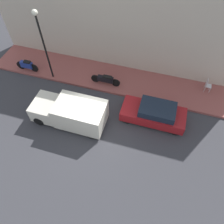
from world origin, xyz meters
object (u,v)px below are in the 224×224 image
motorcycle_blue (27,65)px  streetlamp (41,36)px  delivery_van (70,112)px  motorcycle_black (106,79)px  parked_car (154,113)px  cafe_chair (208,85)px

motorcycle_blue → streetlamp: bearing=-93.2°
delivery_van → motorcycle_black: size_ratio=2.15×
motorcycle_blue → motorcycle_black: (0.28, -6.15, -0.04)m
delivery_van → streetlamp: streetlamp is taller
streetlamp → parked_car: bearing=-101.8°
parked_car → cafe_chair: bearing=-42.1°
motorcycle_blue → parked_car: bearing=-100.0°
motorcycle_black → streetlamp: 5.06m
motorcycle_blue → cafe_chair: (1.69, -13.13, 0.09)m
parked_car → delivery_van: bearing=107.8°
delivery_van → motorcycle_black: delivery_van is taller
motorcycle_blue → motorcycle_black: size_ratio=0.83×
delivery_van → motorcycle_blue: (3.36, 5.02, -0.25)m
motorcycle_black → cafe_chair: (1.41, -6.97, 0.13)m
delivery_van → motorcycle_black: bearing=-17.3°
streetlamp → cafe_chair: size_ratio=5.33×
motorcycle_black → streetlamp: streetlamp is taller
motorcycle_black → cafe_chair: cafe_chair is taller
streetlamp → motorcycle_black: bearing=-84.4°
parked_car → motorcycle_blue: 10.16m
delivery_van → parked_car: bearing=-72.2°
streetlamp → delivery_van: bearing=-138.3°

